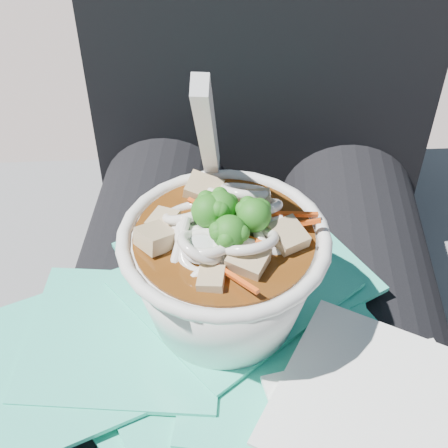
# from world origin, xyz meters

# --- Properties ---
(stone_ledge) EXTENTS (1.05, 0.61, 0.42)m
(stone_ledge) POSITION_xyz_m (0.00, 0.15, 0.21)
(stone_ledge) COLOR slate
(stone_ledge) RESTS_ON ground
(lap) EXTENTS (0.34, 0.48, 0.14)m
(lap) POSITION_xyz_m (0.00, 0.00, 0.49)
(lap) COLOR black
(lap) RESTS_ON stone_ledge
(person_body) EXTENTS (0.34, 0.94, 0.97)m
(person_body) POSITION_xyz_m (-0.00, 0.09, 0.53)
(person_body) COLOR black
(person_body) RESTS_ON ground
(plastic_bag) EXTENTS (0.33, 0.33, 0.02)m
(plastic_bag) POSITION_xyz_m (-0.02, -0.03, 0.57)
(plastic_bag) COLOR #32D2AE
(plastic_bag) RESTS_ON lap
(napkins) EXTENTS (0.16, 0.18, 0.01)m
(napkins) POSITION_xyz_m (0.08, -0.10, 0.59)
(napkins) COLOR white
(napkins) RESTS_ON plastic_bag
(udon_bowl) EXTENTS (0.17, 0.17, 0.19)m
(udon_bowl) POSITION_xyz_m (-0.02, -0.01, 0.63)
(udon_bowl) COLOR white
(udon_bowl) RESTS_ON plastic_bag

